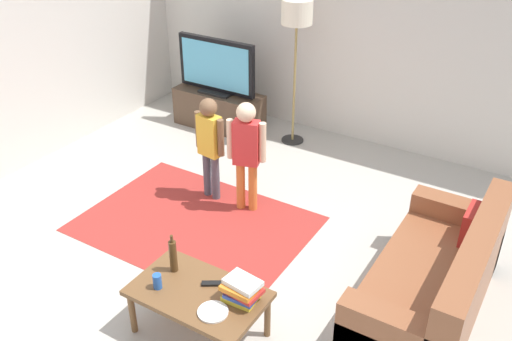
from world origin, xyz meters
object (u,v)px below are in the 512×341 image
object	(u,v)px
tv	(216,67)
soda_can	(157,281)
book_stack	(242,290)
couch	(438,286)
child_near_tv	(210,140)
coffee_table	(198,297)
tv_remote	(213,284)
child_center	(246,147)
tv_stand	(219,110)
plate	(213,312)
bottle	(173,256)
floor_lamp	(297,20)

from	to	relation	value
tv	soda_can	size ratio (longest dim) A/B	9.17
book_stack	couch	bearing A→B (deg)	42.31
child_near_tv	soda_can	size ratio (longest dim) A/B	9.39
coffee_table	book_stack	size ratio (longest dim) A/B	3.59
tv_remote	child_center	bearing A→B (deg)	81.23
tv_stand	coffee_table	xyz separation A→B (m)	(1.97, -3.10, 0.13)
couch	child_center	distance (m)	2.19
tv_stand	coffee_table	size ratio (longest dim) A/B	1.20
plate	child_center	bearing A→B (deg)	115.36
bottle	child_center	bearing A→B (deg)	101.62
floor_lamp	bottle	xyz separation A→B (m)	(0.65, -3.15, -0.98)
tv_stand	plate	world-z (taller)	tv_stand
bottle	plate	distance (m)	0.58
floor_lamp	tv_stand	bearing A→B (deg)	-171.58
tv_stand	child_center	distance (m)	2.04
floor_lamp	tv_remote	size ratio (longest dim) A/B	10.47
child_center	plate	world-z (taller)	child_center
tv	couch	bearing A→B (deg)	-29.34
tv_stand	child_near_tv	bearing A→B (deg)	-57.90
couch	tv	bearing A→B (deg)	150.66
tv_stand	tv	world-z (taller)	tv
child_center	coffee_table	distance (m)	1.79
plate	tv	bearing A→B (deg)	124.39
child_near_tv	tv_remote	size ratio (longest dim) A/B	6.63
tv	plate	xyz separation A→B (m)	(2.19, -3.20, -0.42)
coffee_table	plate	bearing A→B (deg)	-28.58
tv_remote	soda_can	size ratio (longest dim) A/B	1.42
tv	bottle	xyz separation A→B (m)	(1.67, -2.98, -0.29)
coffee_table	child_near_tv	bearing A→B (deg)	122.72
tv_stand	tv_remote	bearing A→B (deg)	-55.87
floor_lamp	book_stack	bearing A→B (deg)	-68.09
child_near_tv	plate	bearing A→B (deg)	-54.12
couch	child_near_tv	bearing A→B (deg)	168.73
tv_stand	plate	size ratio (longest dim) A/B	5.45
soda_can	tv_remote	bearing A→B (deg)	36.03
tv_stand	couch	world-z (taller)	couch
bottle	tv_stand	bearing A→B (deg)	119.10
bottle	tv_remote	xyz separation A→B (m)	(0.35, 0.02, -0.13)
tv_stand	soda_can	xyz separation A→B (m)	(1.69, -3.22, 0.24)
book_stack	tv_remote	distance (m)	0.29
book_stack	child_near_tv	bearing A→B (deg)	131.74
tv_stand	soda_can	bearing A→B (deg)	-62.31
tv	book_stack	distance (m)	3.78
couch	child_near_tv	world-z (taller)	child_near_tv
couch	child_center	size ratio (longest dim) A/B	1.52
tv_remote	plate	size ratio (longest dim) A/B	0.77
tv_stand	child_near_tv	xyz separation A→B (m)	(0.91, -1.45, 0.43)
child_center	tv	bearing A→B (deg)	133.37
tv_stand	tv	bearing A→B (deg)	-90.00
child_near_tv	tv	bearing A→B (deg)	122.47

